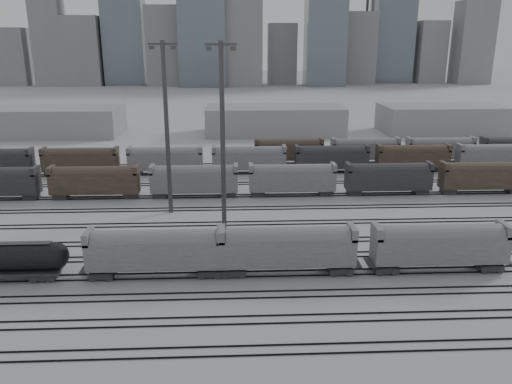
{
  "coord_description": "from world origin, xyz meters",
  "views": [
    {
      "loc": [
        -2.16,
        -51.54,
        25.67
      ],
      "look_at": [
        1.17,
        20.99,
        4.0
      ],
      "focal_mm": 35.0,
      "sensor_mm": 36.0,
      "label": 1
    }
  ],
  "objects_px": {
    "hopper_car_a": "(155,249)",
    "light_mast_c": "(223,134)",
    "hopper_car_c": "(440,244)",
    "hopper_car_b": "(287,246)"
  },
  "relations": [
    {
      "from": "hopper_car_c",
      "to": "hopper_car_b",
      "type": "bearing_deg",
      "value": 180.0
    },
    {
      "from": "hopper_car_b",
      "to": "hopper_car_c",
      "type": "relative_size",
      "value": 1.0
    },
    {
      "from": "hopper_car_b",
      "to": "hopper_car_c",
      "type": "distance_m",
      "value": 17.72
    },
    {
      "from": "hopper_car_c",
      "to": "light_mast_c",
      "type": "bearing_deg",
      "value": 149.59
    },
    {
      "from": "hopper_car_b",
      "to": "hopper_car_a",
      "type": "bearing_deg",
      "value": -180.0
    },
    {
      "from": "hopper_car_c",
      "to": "hopper_car_a",
      "type": "bearing_deg",
      "value": -180.0
    },
    {
      "from": "hopper_car_c",
      "to": "light_mast_c",
      "type": "distance_m",
      "value": 30.97
    },
    {
      "from": "hopper_car_c",
      "to": "light_mast_c",
      "type": "xyz_separation_m",
      "value": [
        -25.16,
        14.77,
        10.39
      ]
    },
    {
      "from": "hopper_car_a",
      "to": "light_mast_c",
      "type": "xyz_separation_m",
      "value": [
        7.54,
        14.77,
        10.44
      ]
    },
    {
      "from": "hopper_car_a",
      "to": "light_mast_c",
      "type": "distance_m",
      "value": 19.6
    }
  ]
}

